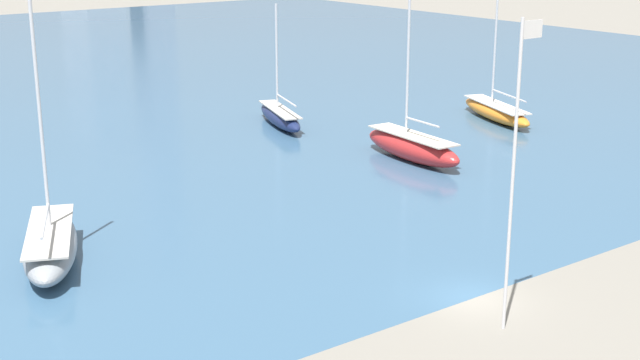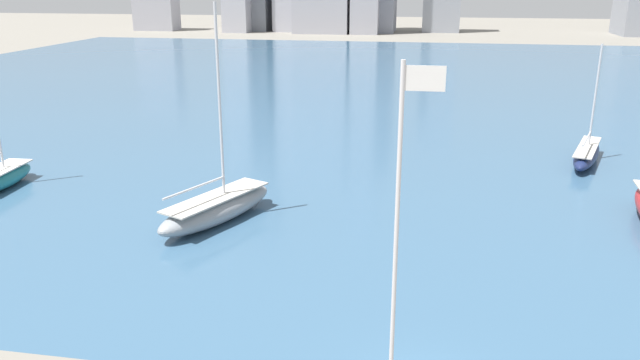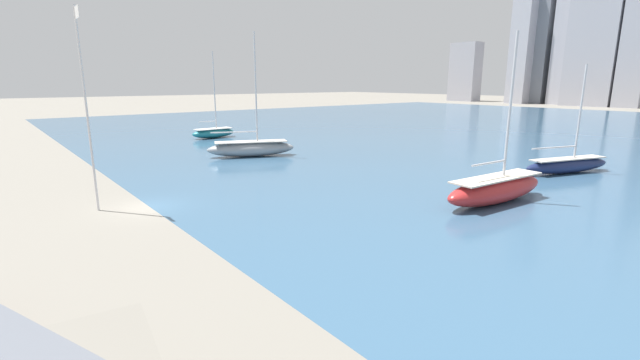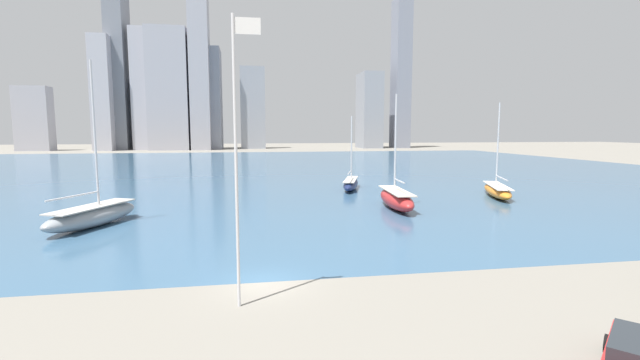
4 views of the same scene
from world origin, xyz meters
name	(u,v)px [view 4 (image 4 of 4)]	position (x,y,z in m)	size (l,w,h in m)	color
ground_plane	(264,282)	(0.00, 0.00, 0.00)	(500.00, 500.00, 0.00)	gray
harbor_water	(252,168)	(0.00, 70.00, 0.00)	(180.00, 140.00, 0.00)	#385B7A
flag_pole	(237,154)	(-1.19, -2.92, 6.97)	(1.24, 0.14, 12.95)	silver
distant_city_skyline	(203,90)	(-19.31, 168.88, 25.12)	(163.88, 21.72, 71.29)	#9E9EA8
sailboat_red	(396,199)	(14.28, 19.62, 1.01)	(3.13, 10.10, 11.70)	#B72828
sailboat_navy	(351,184)	(13.05, 34.46, 0.80)	(4.81, 9.96, 9.98)	#19234C
sailboat_gray	(93,215)	(-13.64, 15.76, 0.97)	(6.33, 10.13, 13.78)	gray
sailboat_orange	(497,190)	(29.11, 25.16, 0.79)	(5.86, 10.99, 11.37)	orange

